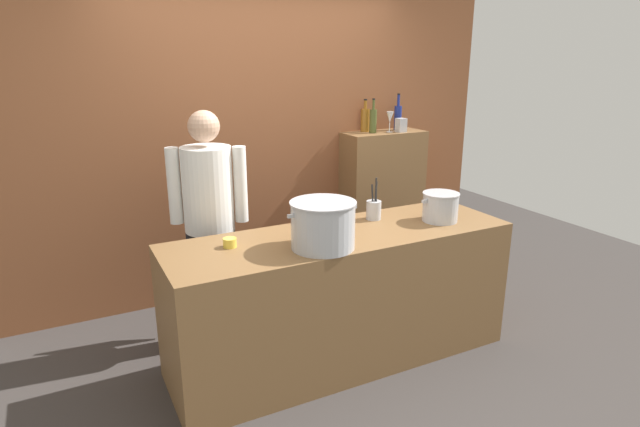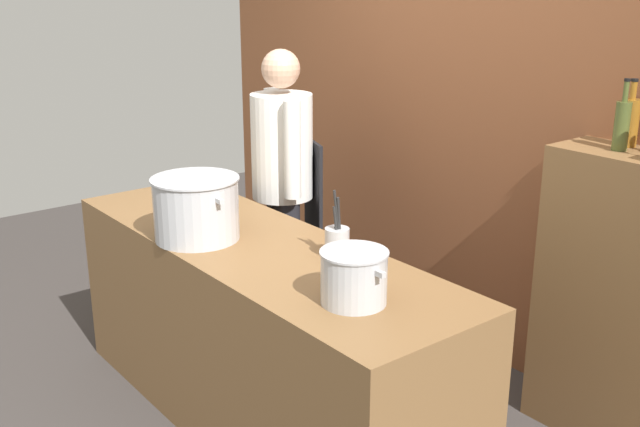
% 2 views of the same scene
% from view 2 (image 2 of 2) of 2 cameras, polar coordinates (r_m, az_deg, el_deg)
% --- Properties ---
extents(ground_plane, '(8.00, 8.00, 0.00)m').
position_cam_2_polar(ground_plane, '(3.77, -4.44, -15.26)').
color(ground_plane, '#383330').
extents(brick_back_panel, '(4.40, 0.10, 3.00)m').
position_cam_2_polar(brick_back_panel, '(4.13, 11.57, 9.80)').
color(brick_back_panel, brown).
rests_on(brick_back_panel, ground_plane).
extents(prep_counter, '(2.29, 0.70, 0.90)m').
position_cam_2_polar(prep_counter, '(3.54, -4.61, -9.14)').
color(prep_counter, brown).
rests_on(prep_counter, ground_plane).
extents(bar_cabinet, '(0.76, 0.32, 1.33)m').
position_cam_2_polar(bar_cabinet, '(3.58, 22.14, -6.37)').
color(bar_cabinet, brown).
rests_on(bar_cabinet, ground_plane).
extents(chef, '(0.50, 0.40, 1.66)m').
position_cam_2_polar(chef, '(4.22, -2.79, 2.89)').
color(chef, black).
rests_on(chef, ground_plane).
extents(stockpot_large, '(0.45, 0.39, 0.28)m').
position_cam_2_polar(stockpot_large, '(3.41, -9.32, 0.38)').
color(stockpot_large, '#B7BABF').
rests_on(stockpot_large, prep_counter).
extents(stockpot_small, '(0.31, 0.25, 0.20)m').
position_cam_2_polar(stockpot_small, '(2.74, 2.57, -4.81)').
color(stockpot_small, '#B7BABF').
rests_on(stockpot_small, prep_counter).
extents(utensil_crock, '(0.10, 0.10, 0.30)m').
position_cam_2_polar(utensil_crock, '(3.17, 1.30, -2.13)').
color(utensil_crock, '#B7BABF').
rests_on(utensil_crock, prep_counter).
extents(butter_jar, '(0.08, 0.08, 0.06)m').
position_cam_2_polar(butter_jar, '(3.98, -9.46, 1.18)').
color(butter_jar, yellow).
rests_on(butter_jar, prep_counter).
extents(wine_bottle_amber, '(0.08, 0.08, 0.29)m').
position_cam_2_polar(wine_bottle_amber, '(3.51, 22.32, 6.47)').
color(wine_bottle_amber, '#8C5919').
rests_on(wine_bottle_amber, bar_cabinet).
extents(wine_bottle_olive, '(0.06, 0.06, 0.30)m').
position_cam_2_polar(wine_bottle_olive, '(3.41, 21.82, 6.28)').
color(wine_bottle_olive, '#475123').
rests_on(wine_bottle_olive, bar_cabinet).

